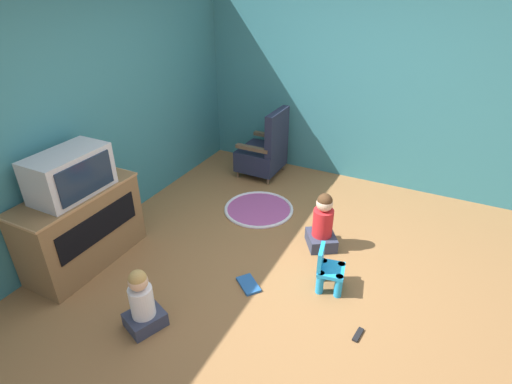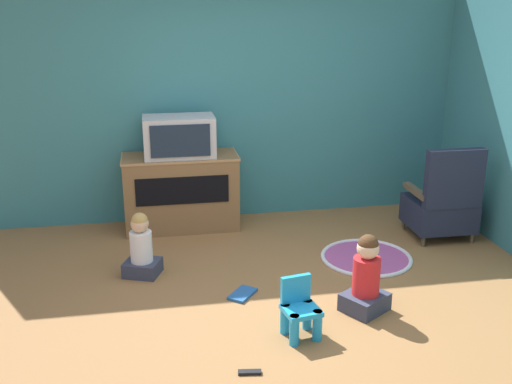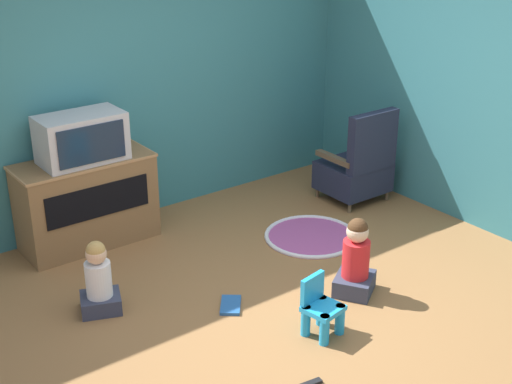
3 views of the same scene
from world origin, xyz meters
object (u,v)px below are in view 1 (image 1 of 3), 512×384
object	(u,v)px
yellow_kid_chair	(329,272)
book	(248,284)
child_watching_left	(142,303)
child_watching_center	(323,224)
tv_cabinet	(82,227)
black_armchair	(265,151)
remote_control	(358,335)
television	(70,174)

from	to	relation	value
yellow_kid_chair	book	distance (m)	0.75
child_watching_left	child_watching_center	distance (m)	1.93
tv_cabinet	child_watching_left	size ratio (longest dim) A/B	2.05
child_watching_center	yellow_kid_chair	bearing A→B (deg)	171.25
yellow_kid_chair	child_watching_center	distance (m)	0.64
black_armchair	remote_control	bearing A→B (deg)	40.74
television	black_armchair	size ratio (longest dim) A/B	0.74
tv_cabinet	book	world-z (taller)	tv_cabinet
remote_control	child_watching_center	bearing A→B (deg)	-139.36
black_armchair	book	xyz separation A→B (m)	(-2.14, -0.86, -0.34)
tv_cabinet	remote_control	bearing A→B (deg)	-84.39
tv_cabinet	child_watching_left	world-z (taller)	tv_cabinet
tv_cabinet	child_watching_center	world-z (taller)	tv_cabinet
television	black_armchair	xyz separation A→B (m)	(2.52, -0.73, -0.62)
child_watching_center	book	world-z (taller)	child_watching_center
yellow_kid_chair	remote_control	xyz separation A→B (m)	(-0.43, -0.40, -0.17)
television	black_armchair	world-z (taller)	television
book	remote_control	world-z (taller)	book
tv_cabinet	yellow_kid_chair	size ratio (longest dim) A/B	2.73
tv_cabinet	child_watching_center	bearing A→B (deg)	-57.69
television	book	world-z (taller)	television
television	child_watching_left	world-z (taller)	television
child_watching_center	remote_control	size ratio (longest dim) A/B	4.05
television	yellow_kid_chair	bearing A→B (deg)	-72.86
child_watching_left	child_watching_center	xyz separation A→B (m)	(1.69, -0.94, 0.02)
television	book	xyz separation A→B (m)	(0.38, -1.58, -0.97)
child_watching_center	black_armchair	bearing A→B (deg)	12.59
television	black_armchair	bearing A→B (deg)	-16.06
black_armchair	book	world-z (taller)	black_armchair
black_armchair	child_watching_center	world-z (taller)	black_armchair
tv_cabinet	remote_control	world-z (taller)	tv_cabinet
child_watching_left	child_watching_center	bearing A→B (deg)	-7.61
yellow_kid_chair	book	bearing A→B (deg)	104.82
tv_cabinet	child_watching_left	bearing A→B (deg)	-111.07
television	remote_control	size ratio (longest dim) A/B	4.56
television	book	distance (m)	1.89
remote_control	yellow_kid_chair	bearing A→B (deg)	-129.56
child_watching_left	book	distance (m)	0.99
book	television	bearing A→B (deg)	51.94
tv_cabinet	black_armchair	bearing A→B (deg)	-16.66
book	child_watching_left	bearing A→B (deg)	94.32
black_armchair	television	bearing A→B (deg)	-15.53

